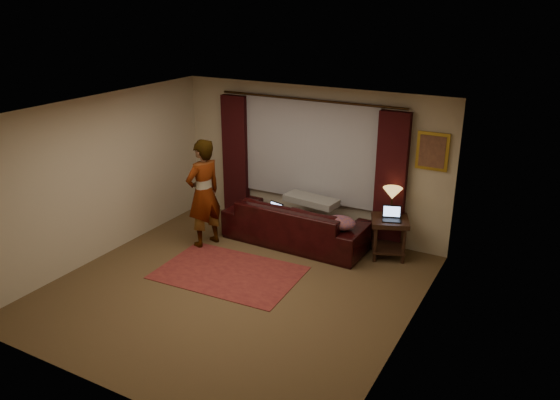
% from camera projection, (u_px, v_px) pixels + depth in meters
% --- Properties ---
extents(floor, '(5.00, 5.00, 0.01)m').
position_uv_depth(floor, '(235.00, 288.00, 7.97)').
color(floor, brown).
rests_on(floor, ground).
extents(ceiling, '(5.00, 5.00, 0.02)m').
position_uv_depth(ceiling, '(229.00, 112.00, 7.06)').
color(ceiling, silver).
rests_on(ceiling, ground).
extents(wall_back, '(5.00, 0.02, 2.60)m').
position_uv_depth(wall_back, '(311.00, 160.00, 9.57)').
color(wall_back, '#C1B497').
rests_on(wall_back, ground).
extents(wall_front, '(5.00, 0.02, 2.60)m').
position_uv_depth(wall_front, '(94.00, 284.00, 5.46)').
color(wall_front, '#C1B497').
rests_on(wall_front, ground).
extents(wall_left, '(0.02, 5.00, 2.60)m').
position_uv_depth(wall_left, '(100.00, 178.00, 8.64)').
color(wall_left, '#C1B497').
rests_on(wall_left, ground).
extents(wall_right, '(0.02, 5.00, 2.60)m').
position_uv_depth(wall_right, '(410.00, 242.00, 6.39)').
color(wall_right, '#C1B497').
rests_on(wall_right, ground).
extents(sheer_curtain, '(2.50, 0.05, 1.80)m').
position_uv_depth(sheer_curtain, '(309.00, 150.00, 9.45)').
color(sheer_curtain, '#9E9FA6').
rests_on(sheer_curtain, wall_back).
extents(drape_left, '(0.50, 0.14, 2.30)m').
position_uv_depth(drape_left, '(236.00, 157.00, 10.20)').
color(drape_left, black).
rests_on(drape_left, floor).
extents(drape_right, '(0.50, 0.14, 2.30)m').
position_uv_depth(drape_right, '(391.00, 182.00, 8.84)').
color(drape_right, black).
rests_on(drape_right, floor).
extents(curtain_rod, '(0.04, 0.04, 3.40)m').
position_uv_depth(curtain_rod, '(309.00, 100.00, 9.10)').
color(curtain_rod, black).
rests_on(curtain_rod, wall_back).
extents(picture_frame, '(0.50, 0.04, 0.60)m').
position_uv_depth(picture_frame, '(433.00, 151.00, 8.44)').
color(picture_frame, '#B48F2A').
rests_on(picture_frame, wall_back).
extents(sofa, '(2.51, 1.13, 1.00)m').
position_uv_depth(sofa, '(296.00, 216.00, 9.28)').
color(sofa, black).
rests_on(sofa, floor).
extents(throw_blanket, '(0.98, 0.49, 0.11)m').
position_uv_depth(throw_blanket, '(311.00, 185.00, 9.20)').
color(throw_blanket, gray).
rests_on(throw_blanket, sofa).
extents(clothing_pile, '(0.54, 0.43, 0.21)m').
position_uv_depth(clothing_pile, '(341.00, 223.00, 8.70)').
color(clothing_pile, '#7B4653').
rests_on(clothing_pile, sofa).
extents(laptop_sofa, '(0.37, 0.38, 0.21)m').
position_uv_depth(laptop_sofa, '(272.00, 210.00, 9.22)').
color(laptop_sofa, black).
rests_on(laptop_sofa, sofa).
extents(area_rug, '(2.21, 1.53, 0.01)m').
position_uv_depth(area_rug, '(229.00, 273.00, 8.40)').
color(area_rug, maroon).
rests_on(area_rug, floor).
extents(end_table, '(0.75, 0.75, 0.67)m').
position_uv_depth(end_table, '(389.00, 238.00, 8.83)').
color(end_table, black).
rests_on(end_table, floor).
extents(tiffany_lamp, '(0.35, 0.35, 0.49)m').
position_uv_depth(tiffany_lamp, '(392.00, 202.00, 8.70)').
color(tiffany_lamp, '#9C9543').
rests_on(tiffany_lamp, end_table).
extents(laptop_table, '(0.38, 0.40, 0.22)m').
position_uv_depth(laptop_table, '(392.00, 214.00, 8.60)').
color(laptop_table, black).
rests_on(laptop_table, end_table).
extents(person, '(0.67, 0.67, 1.85)m').
position_uv_depth(person, '(204.00, 193.00, 9.07)').
color(person, gray).
rests_on(person, floor).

